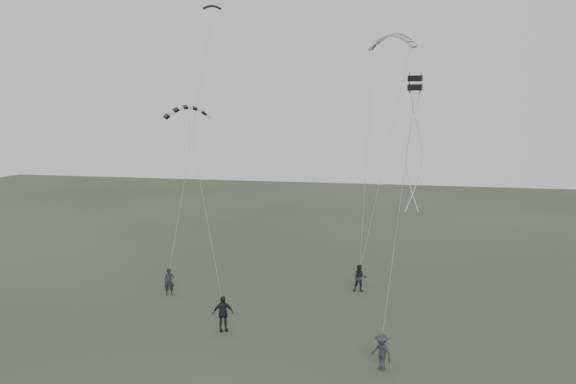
% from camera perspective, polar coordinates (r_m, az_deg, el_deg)
% --- Properties ---
extents(ground, '(140.00, 140.00, 0.00)m').
position_cam_1_polar(ground, '(30.86, -4.03, -14.30)').
color(ground, '#313F2A').
rests_on(ground, ground).
extents(flyer_left, '(0.76, 0.65, 1.77)m').
position_cam_1_polar(flyer_left, '(37.75, -11.98, -8.90)').
color(flyer_left, black).
rests_on(flyer_left, ground).
extents(flyer_right, '(0.99, 0.82, 1.84)m').
position_cam_1_polar(flyer_right, '(37.89, 7.30, -8.68)').
color(flyer_right, black).
rests_on(flyer_right, ground).
extents(flyer_center, '(1.22, 0.98, 1.95)m').
position_cam_1_polar(flyer_center, '(31.23, -6.65, -12.15)').
color(flyer_center, black).
rests_on(flyer_center, ground).
extents(flyer_far, '(1.27, 1.18, 1.72)m').
position_cam_1_polar(flyer_far, '(27.00, 9.46, -15.73)').
color(flyer_far, '#2B2B31').
rests_on(flyer_far, ground).
extents(kite_dark_small, '(1.41, 1.00, 0.57)m').
position_cam_1_polar(kite_dark_small, '(42.93, -7.71, 18.22)').
color(kite_dark_small, black).
rests_on(kite_dark_small, flyer_left).
extents(kite_pale_large, '(3.70, 2.13, 1.62)m').
position_cam_1_polar(kite_pale_large, '(42.42, 10.50, 15.36)').
color(kite_pale_large, '#A3A5A8').
rests_on(kite_pale_large, flyer_right).
extents(kite_striped, '(2.85, 2.22, 1.23)m').
position_cam_1_polar(kite_striped, '(34.68, -10.18, 8.49)').
color(kite_striped, black).
rests_on(kite_striped, flyer_center).
extents(kite_box, '(0.75, 0.81, 0.79)m').
position_cam_1_polar(kite_box, '(29.06, 12.79, 10.76)').
color(kite_box, black).
rests_on(kite_box, flyer_far).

